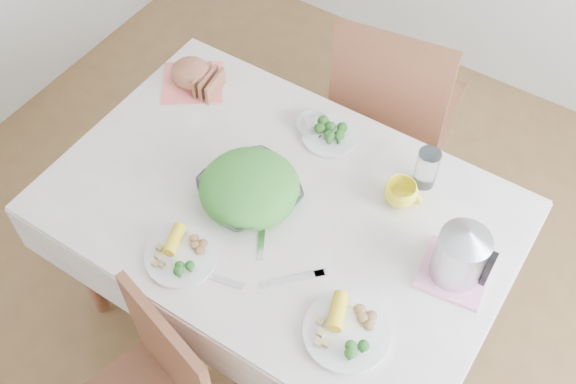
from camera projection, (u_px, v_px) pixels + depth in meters
The scene contains 18 objects.
floor at pixel (281, 311), 2.82m from camera, with size 3.60×3.60×0.00m, color brown.
dining_table at pixel (281, 265), 2.52m from camera, with size 1.40×0.90×0.75m, color brown.
tablecloth at pixel (280, 205), 2.22m from camera, with size 1.50×1.00×0.01m, color silver.
chair_far at pixel (395, 114), 2.86m from camera, with size 0.47×0.47×1.05m, color brown.
salad_bowl at pixel (250, 193), 2.19m from camera, with size 0.31×0.31×0.08m, color white.
dinner_plate_left at pixel (181, 257), 2.08m from camera, with size 0.23×0.23×0.02m, color white.
dinner_plate_right at pixel (346, 333), 1.92m from camera, with size 0.25×0.25×0.02m, color white.
broccoli_plate at pixel (330, 136), 2.38m from camera, with size 0.20×0.20×0.02m, color beige.
napkin at pixel (193, 82), 2.55m from camera, with size 0.23×0.23×0.00m, color #FF7265.
bread_loaf at pixel (191, 71), 2.51m from camera, with size 0.16×0.15×0.09m, color brown.
fruit_bowl at pixel (312, 126), 2.39m from camera, with size 0.12×0.12×0.04m, color white.
yellow_mug at pixel (400, 194), 2.18m from camera, with size 0.11×0.11×0.09m, color yellow.
glass_tumbler at pixel (426, 170), 2.21m from camera, with size 0.08×0.08×0.15m, color white.
pink_tray at pixel (454, 272), 2.05m from camera, with size 0.20×0.20×0.02m, color pink.
electric_kettle at pixel (461, 253), 1.96m from camera, with size 0.15×0.15×0.22m, color #B2B5BA.
fork_left at pixel (262, 236), 2.13m from camera, with size 0.02×0.17×0.00m, color silver.
fork_right at pixel (293, 279), 2.04m from camera, with size 0.02×0.20×0.00m, color silver.
knife at pixel (213, 277), 2.04m from camera, with size 0.02×0.20×0.00m, color silver.
Camera 1 is at (0.73, -1.08, 2.55)m, focal length 42.00 mm.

